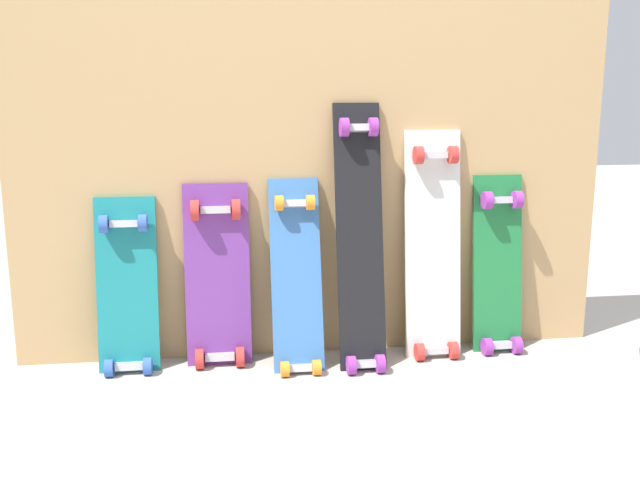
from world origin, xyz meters
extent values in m
plane|color=#B2AAA0|center=(0.00, 0.00, 0.00)|extent=(12.00, 12.00, 0.00)
cube|color=tan|center=(0.00, 0.07, 0.79)|extent=(2.11, 0.04, 1.57)
cube|color=#197A7F|center=(-0.66, -0.01, 0.26)|extent=(0.21, 0.12, 0.66)
cube|color=#B7B7BF|center=(-0.66, -0.08, 0.03)|extent=(0.09, 0.04, 0.03)
cube|color=#B7B7BF|center=(-0.66, 0.00, 0.51)|extent=(0.09, 0.04, 0.03)
cylinder|color=#3359B2|center=(-0.72, -0.09, 0.03)|extent=(0.03, 0.06, 0.06)
cylinder|color=#3359B2|center=(-0.59, -0.09, 0.03)|extent=(0.03, 0.06, 0.06)
cylinder|color=#3359B2|center=(-0.72, -0.01, 0.51)|extent=(0.03, 0.06, 0.06)
cylinder|color=#3359B2|center=(-0.59, -0.01, 0.51)|extent=(0.03, 0.06, 0.06)
cube|color=#6B338C|center=(-0.35, 0.00, 0.29)|extent=(0.22, 0.09, 0.69)
cube|color=#B7B7BF|center=(-0.35, -0.05, 0.03)|extent=(0.10, 0.04, 0.03)
cube|color=#B7B7BF|center=(-0.35, 0.01, 0.55)|extent=(0.10, 0.04, 0.03)
cylinder|color=red|center=(-0.42, -0.07, 0.04)|extent=(0.03, 0.07, 0.07)
cylinder|color=red|center=(-0.28, -0.07, 0.04)|extent=(0.03, 0.07, 0.07)
cylinder|color=red|center=(-0.42, -0.01, 0.55)|extent=(0.03, 0.07, 0.07)
cylinder|color=red|center=(-0.28, -0.01, 0.55)|extent=(0.03, 0.07, 0.07)
cube|color=#386BAD|center=(-0.08, -0.06, 0.29)|extent=(0.17, 0.22, 0.72)
cube|color=#B7B7BF|center=(-0.08, -0.16, 0.02)|extent=(0.08, 0.04, 0.03)
cube|color=#B7B7BF|center=(-0.08, -0.01, 0.56)|extent=(0.08, 0.04, 0.03)
cylinder|color=orange|center=(-0.14, -0.18, 0.03)|extent=(0.03, 0.05, 0.05)
cylinder|color=orange|center=(-0.03, -0.18, 0.03)|extent=(0.03, 0.05, 0.05)
cylinder|color=orange|center=(-0.14, -0.02, 0.57)|extent=(0.03, 0.05, 0.05)
cylinder|color=orange|center=(-0.03, -0.02, 0.57)|extent=(0.03, 0.05, 0.05)
cube|color=black|center=(0.14, -0.06, 0.42)|extent=(0.16, 0.22, 0.97)
cube|color=#B7B7BF|center=(0.14, -0.17, 0.03)|extent=(0.07, 0.04, 0.03)
cube|color=#B7B7BF|center=(0.14, 0.00, 0.82)|extent=(0.07, 0.04, 0.03)
cylinder|color=purple|center=(0.09, -0.19, 0.03)|extent=(0.03, 0.06, 0.06)
cylinder|color=purple|center=(0.19, -0.19, 0.03)|extent=(0.03, 0.06, 0.06)
cylinder|color=purple|center=(0.09, -0.02, 0.82)|extent=(0.03, 0.06, 0.06)
cylinder|color=purple|center=(0.19, -0.02, 0.82)|extent=(0.03, 0.06, 0.06)
cube|color=silver|center=(0.42, -0.01, 0.37)|extent=(0.20, 0.12, 0.87)
cube|color=#B7B7BF|center=(0.42, -0.08, 0.03)|extent=(0.09, 0.04, 0.03)
cube|color=#B7B7BF|center=(0.42, 0.01, 0.72)|extent=(0.09, 0.04, 0.03)
cylinder|color=red|center=(0.36, -0.10, 0.03)|extent=(0.03, 0.06, 0.06)
cylinder|color=red|center=(0.48, -0.10, 0.03)|extent=(0.03, 0.06, 0.06)
cylinder|color=red|center=(0.36, -0.01, 0.73)|extent=(0.03, 0.06, 0.06)
cylinder|color=red|center=(0.48, -0.01, 0.73)|extent=(0.03, 0.06, 0.06)
cube|color=#1E7238|center=(0.67, 0.00, 0.29)|extent=(0.18, 0.11, 0.71)
cube|color=#B7B7BF|center=(0.67, -0.06, 0.03)|extent=(0.08, 0.04, 0.03)
cube|color=#B7B7BF|center=(0.67, 0.01, 0.56)|extent=(0.08, 0.04, 0.03)
cylinder|color=purple|center=(0.61, -0.08, 0.03)|extent=(0.03, 0.06, 0.06)
cylinder|color=purple|center=(0.73, -0.08, 0.03)|extent=(0.03, 0.06, 0.06)
cylinder|color=purple|center=(0.61, -0.01, 0.56)|extent=(0.03, 0.06, 0.06)
cylinder|color=purple|center=(0.73, -0.01, 0.56)|extent=(0.03, 0.06, 0.06)
camera|label=1|loc=(-0.34, -2.46, 0.96)|focal=40.61mm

